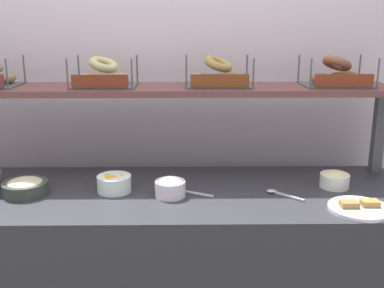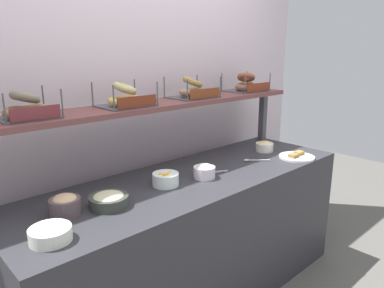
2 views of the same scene
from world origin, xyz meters
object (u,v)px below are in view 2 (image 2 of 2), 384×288
bowl_scallion_spread (50,233)px  serving_spoon_near_plate (210,172)px  bowl_egg_salad (265,146)px  bagel_basket_poppy (26,108)px  bagel_basket_everything (193,91)px  bowl_hummus (65,205)px  bowl_tuna_salad (109,200)px  bagel_basket_sesame (125,98)px  bowl_cream_cheese (204,171)px  bagel_basket_cinnamon_raisin (246,85)px  serving_plate_white (297,157)px  serving_spoon_by_edge (252,160)px  bowl_fruit_salad (166,179)px

bowl_scallion_spread → serving_spoon_near_plate: bowl_scallion_spread is taller
bowl_egg_salad → bagel_basket_poppy: size_ratio=0.49×
serving_spoon_near_plate → bagel_basket_everything: bagel_basket_everything is taller
bowl_hummus → bowl_tuna_salad: bowl_hummus is taller
bowl_scallion_spread → bowl_tuna_salad: bearing=21.0°
bagel_basket_sesame → serving_spoon_near_plate: bearing=-36.8°
bowl_cream_cheese → bagel_basket_poppy: bagel_basket_poppy is taller
bowl_hummus → bowl_cream_cheese: size_ratio=1.09×
bagel_basket_poppy → bagel_basket_cinnamon_raisin: 1.66m
bowl_egg_salad → bagel_basket_cinnamon_raisin: bagel_basket_cinnamon_raisin is taller
bagel_basket_sesame → bowl_egg_salad: bearing=-12.1°
bagel_basket_poppy → bagel_basket_everything: 1.09m
bowl_cream_cheese → bagel_basket_cinnamon_raisin: bearing=23.1°
bowl_egg_salad → bowl_scallion_spread: bearing=-173.3°
serving_spoon_near_plate → bowl_egg_salad: bearing=6.0°
bowl_cream_cheese → serving_spoon_near_plate: bowl_cream_cheese is taller
serving_plate_white → serving_spoon_near_plate: (-0.69, 0.19, -0.00)m
bagel_basket_sesame → bagel_basket_everything: bagel_basket_everything is taller
bagel_basket_everything → bagel_basket_cinnamon_raisin: bagel_basket_cinnamon_raisin is taller
bagel_basket_poppy → bowl_egg_salad: bearing=-8.5°
serving_spoon_by_edge → bagel_basket_poppy: (-1.34, 0.33, 0.47)m
bowl_scallion_spread → serving_spoon_by_edge: (1.45, 0.11, -0.03)m
bowl_tuna_salad → serving_spoon_near_plate: bowl_tuna_salad is taller
bagel_basket_poppy → bagel_basket_cinnamon_raisin: size_ratio=0.84×
bowl_tuna_salad → bowl_cream_cheese: (0.63, -0.03, 0.01)m
bowl_hummus → bowl_cream_cheese: bowl_hummus is taller
bowl_scallion_spread → bagel_basket_cinnamon_raisin: bearing=13.9°
bowl_hummus → bowl_fruit_salad: 0.58m
bowl_hummus → bagel_basket_cinnamon_raisin: (1.62, 0.25, 0.43)m
bowl_tuna_salad → serving_spoon_by_edge: (1.11, -0.02, -0.03)m
bowl_scallion_spread → bowl_cream_cheese: (0.98, 0.10, 0.01)m
bowl_cream_cheese → bowl_egg_salad: 0.75m
bowl_cream_cheese → bagel_basket_everything: bearing=56.8°
bowl_scallion_spread → serving_spoon_near_plate: size_ratio=1.01×
bowl_cream_cheese → bowl_egg_salad: (0.74, 0.10, -0.00)m
serving_spoon_by_edge → bowl_hummus: bearing=176.4°
serving_plate_white → serving_spoon_by_edge: size_ratio=1.72×
bowl_tuna_salad → bowl_cream_cheese: 0.63m
bowl_hummus → bagel_basket_poppy: bagel_basket_poppy is taller
bowl_hummus → serving_spoon_near_plate: bearing=-3.7°
bowl_tuna_salad → serving_plate_white: (1.40, -0.19, -0.02)m
bowl_hummus → bowl_scallion_spread: bearing=-128.2°
bowl_cream_cheese → serving_spoon_near_plate: (0.08, 0.03, -0.04)m
bowl_hummus → bowl_egg_salad: bowl_hummus is taller
bowl_egg_salad → serving_plate_white: size_ratio=0.53×
bagel_basket_everything → bowl_hummus: bearing=-166.6°
serving_spoon_near_plate → bagel_basket_everything: 0.58m
bowl_hummus → bowl_scallion_spread: 0.24m
bowl_scallion_spread → serving_plate_white: size_ratio=0.69×
bowl_cream_cheese → bagel_basket_poppy: 1.03m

